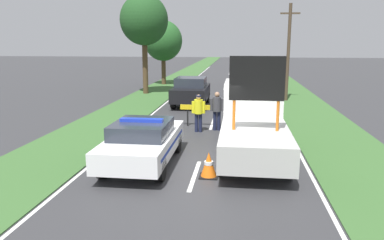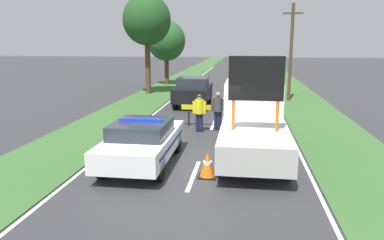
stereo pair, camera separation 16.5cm
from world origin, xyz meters
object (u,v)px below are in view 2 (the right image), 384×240
queued_car_hatch_blue (251,83)px  traffic_cone_centre_front (258,116)px  roadside_tree_near_left (147,20)px  police_officer (199,110)px  queued_car_sedan_black (193,91)px  utility_pole (291,51)px  pedestrian_civilian (218,108)px  traffic_cone_near_police (208,165)px  queued_car_wagon_maroon (246,76)px  police_car (143,141)px  roadside_tree_near_right (166,41)px  work_truck (253,120)px  road_barrier (218,109)px

queued_car_hatch_blue → traffic_cone_centre_front: bearing=91.2°
traffic_cone_centre_front → roadside_tree_near_left: bearing=131.3°
police_officer → queued_car_sedan_black: 6.63m
queued_car_hatch_blue → utility_pole: bearing=126.9°
pedestrian_civilian → traffic_cone_near_police: size_ratio=2.30×
traffic_cone_centre_front → queued_car_wagon_maroon: (-0.58, 15.47, 0.52)m
roadside_tree_near_left → police_car: bearing=-76.1°
police_car → traffic_cone_near_police: 2.32m
traffic_cone_centre_front → utility_pole: 7.52m
roadside_tree_near_left → utility_pole: (9.78, -2.10, -2.06)m
police_officer → roadside_tree_near_right: 18.16m
queued_car_sedan_black → queued_car_wagon_maroon: size_ratio=0.94×
police_officer → roadside_tree_near_left: roadside_tree_near_left is taller
queued_car_hatch_blue → roadside_tree_near_right: roadside_tree_near_right is taller
queued_car_sedan_black → utility_pole: (5.83, 2.59, 2.27)m
police_car → utility_pole: (5.91, 13.54, 2.41)m
work_truck → queued_car_wagon_maroon: 20.55m
queued_car_hatch_blue → work_truck: bearing=89.3°
road_barrier → traffic_cone_near_police: bearing=-96.1°
roadside_tree_near_right → utility_pole: bearing=-40.0°
work_truck → police_officer: work_truck is taller
queued_car_sedan_black → roadside_tree_near_left: size_ratio=0.58×
queued_car_sedan_black → pedestrian_civilian: bearing=107.4°
queued_car_sedan_black → police_officer: bearing=100.1°
queued_car_wagon_maroon → traffic_cone_near_police: bearing=87.3°
road_barrier → roadside_tree_near_right: bearing=101.8°
traffic_cone_near_police → roadside_tree_near_left: bearing=109.9°
road_barrier → queued_car_wagon_maroon: (1.25, 16.89, -0.03)m
pedestrian_civilian → traffic_cone_centre_front: 2.86m
police_car → roadside_tree_near_left: size_ratio=0.64×
roadside_tree_near_right → queued_car_hatch_blue: bearing=-34.3°
queued_car_hatch_blue → queued_car_sedan_black: bearing=58.4°
traffic_cone_near_police → roadside_tree_near_right: roadside_tree_near_right is taller
traffic_cone_centre_front → roadside_tree_near_left: (-7.65, 8.71, 4.95)m
traffic_cone_near_police → roadside_tree_near_left: size_ratio=0.10×
traffic_cone_centre_front → queued_car_sedan_black: (-3.70, 4.01, 0.63)m
police_officer → utility_pole: 10.48m
work_truck → queued_car_sedan_black: 9.68m
traffic_cone_near_police → queued_car_sedan_black: bearing=99.8°
traffic_cone_near_police → roadside_tree_near_left: (-5.98, 16.52, 4.84)m
police_car → roadside_tree_near_left: roadside_tree_near_left is taller
road_barrier → queued_car_sedan_black: (-1.87, 5.43, 0.07)m
pedestrian_civilian → queued_car_wagon_maroon: (1.21, 17.57, -0.20)m
traffic_cone_centre_front → queued_car_hatch_blue: size_ratio=0.12×
police_car → queued_car_sedan_black: bearing=90.8°
work_truck → utility_pole: 12.11m
police_officer → pedestrian_civilian: pedestrian_civilian is taller
police_officer → queued_car_sedan_black: (-1.16, 6.53, -0.07)m
road_barrier → queued_car_hatch_blue: queued_car_hatch_blue is taller
police_car → traffic_cone_near_police: bearing=-21.3°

